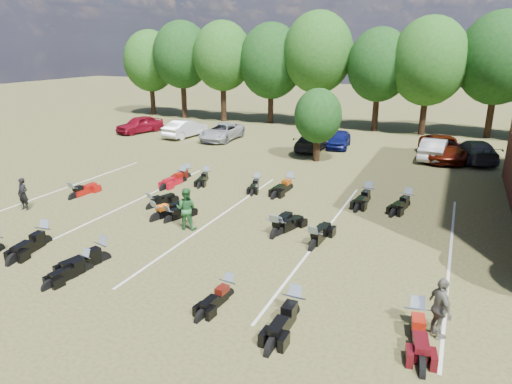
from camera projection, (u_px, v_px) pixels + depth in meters
The scene contains 35 objects.
ground at pixel (248, 257), 17.24m from camera, with size 160.00×160.00×0.00m, color brown.
car_0 at pixel (140, 124), 41.36m from camera, with size 1.79×4.44×1.51m, color maroon.
car_1 at pixel (185, 129), 39.36m from camera, with size 1.57×4.50×1.48m, color silver.
car_2 at pixel (222, 132), 38.11m from camera, with size 2.31×5.02×1.39m, color #9C9EA5.
car_3 at pixel (312, 142), 34.42m from camera, with size 1.81×4.44×1.29m, color black.
car_4 at pixel (339, 139), 35.36m from camera, with size 1.56×3.89×1.32m, color #0B104F.
car_5 at pixel (434, 149), 31.63m from camera, with size 1.59×4.57×1.51m, color beige.
car_6 at pixel (442, 148), 31.71m from camera, with size 2.64×5.72×1.59m, color #521104.
car_7 at pixel (474, 151), 31.10m from camera, with size 2.06×5.06×1.47m, color #333337.
person_black at pixel (23, 194), 21.90m from camera, with size 0.58×0.38×1.58m, color black.
person_green at pixel (186, 209), 19.58m from camera, with size 0.90×0.70×1.85m, color #24612C.
person_grey at pixel (440, 308), 12.25m from camera, with size 1.03×0.43×1.77m, color #605D52.
motorcycle_1 at pixel (45, 244), 18.36m from camera, with size 0.78×2.44×1.36m, color black, non-canonical shape.
motorcycle_2 at pixel (86, 270), 16.18m from camera, with size 0.65×2.03×1.13m, color black, non-canonical shape.
motorcycle_3 at pixel (103, 261), 16.91m from camera, with size 0.77×2.40×1.34m, color black, non-canonical shape.
motorcycle_4 at pixel (294, 316), 13.44m from camera, with size 0.77×2.42×1.35m, color black, non-canonical shape.
motorcycle_5 at pixel (228, 297), 14.49m from camera, with size 0.63×1.99×1.11m, color black, non-canonical shape.
motorcycle_6 at pixel (415, 329), 12.83m from camera, with size 0.78×2.45×1.36m, color #41090E, non-canonical shape.
motorcycle_7 at pixel (74, 199), 23.75m from camera, with size 0.71×2.22×1.24m, color #980F0B, non-canonical shape.
motorcycle_8 at pixel (156, 220), 20.83m from camera, with size 0.77×2.41×1.35m, color black, non-canonical shape.
motorcycle_9 at pixel (151, 208), 22.34m from camera, with size 0.65×2.05×1.14m, color black, non-canonical shape.
motorcycle_10 at pixel (169, 222), 20.63m from camera, with size 0.64×2.00×1.11m, color black, non-canonical shape.
motorcycle_11 at pixel (274, 236), 19.06m from camera, with size 0.79×2.49×1.39m, color black, non-canonical shape.
motorcycle_12 at pixel (280, 234), 19.27m from camera, with size 0.67×2.10×1.17m, color black, non-canonical shape.
motorcycle_13 at pixel (313, 248), 17.94m from camera, with size 0.78×2.44×1.36m, color black, non-canonical shape.
motorcycle_14 at pixel (188, 178), 27.48m from camera, with size 0.68×2.14×1.19m, color #440E09, non-canonical shape.
motorcycle_15 at pixel (183, 182), 26.63m from camera, with size 0.76×2.38×1.33m, color maroon, non-canonical shape.
motorcycle_16 at pixel (206, 180), 26.96m from camera, with size 0.66×2.06×1.15m, color black, non-canonical shape.
motorcycle_17 at pixel (289, 189), 25.28m from camera, with size 0.78×2.44×1.36m, color black, non-canonical shape.
motorcycle_18 at pixel (257, 187), 25.67m from camera, with size 0.64×2.01×1.12m, color black, non-canonical shape.
motorcycle_19 at pixel (406, 206), 22.59m from camera, with size 0.75×2.35×1.31m, color black, non-canonical shape.
motorcycle_20 at pixel (367, 201), 23.44m from camera, with size 0.78×2.44×1.36m, color black, non-canonical shape.
tree_line at pixel (374, 60), 40.89m from camera, with size 56.00×6.00×9.79m.
young_tree_midfield at pixel (318, 116), 30.53m from camera, with size 3.20×3.20×4.70m.
parking_lines at pixel (216, 218), 21.00m from camera, with size 20.10×14.00×0.01m.
Camera 1 is at (6.64, -14.17, 7.63)m, focal length 32.00 mm.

